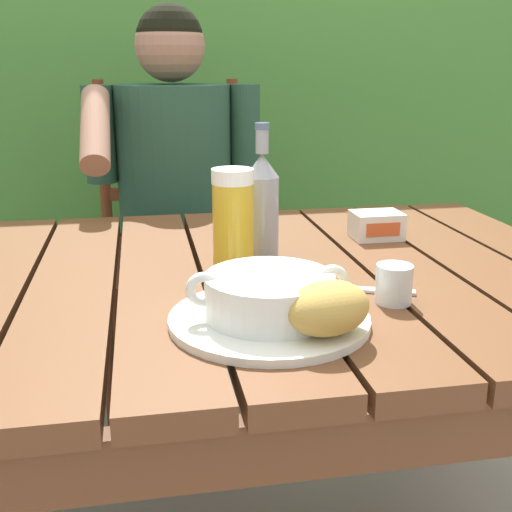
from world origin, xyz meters
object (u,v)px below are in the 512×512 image
beer_glass (233,221)px  water_glass_small (394,284)px  table_knife (351,288)px  beer_bottle (262,203)px  serving_plate (268,319)px  chair_near_diner (175,252)px  person_eating (175,195)px  butter_tub (376,225)px  bread_roll (328,308)px  soup_bowl (269,294)px

beer_glass → water_glass_small: bearing=-42.3°
table_knife → beer_bottle: bearing=116.3°
serving_plate → beer_glass: size_ratio=1.57×
chair_near_diner → serving_plate: (0.07, -1.15, 0.23)m
person_eating → table_knife: (0.23, -0.84, 0.00)m
table_knife → butter_tub: bearing=62.7°
serving_plate → bread_roll: bearing=-49.4°
chair_near_diner → soup_bowl: 1.18m
serving_plate → bread_roll: bread_roll is taller
beer_glass → chair_near_diner: bearing=93.6°
person_eating → beer_glass: bearing=-85.1°
person_eating → serving_plate: bearing=-85.5°
soup_bowl → butter_tub: bearing=52.4°
soup_bowl → beer_bottle: beer_bottle is taller
chair_near_diner → water_glass_small: chair_near_diner is taller
chair_near_diner → person_eating: (-0.00, -0.20, 0.23)m
serving_plate → beer_glass: beer_glass is taller
chair_near_diner → butter_tub: chair_near_diner is taller
serving_plate → beer_bottle: (0.05, 0.32, 0.10)m
soup_bowl → table_knife: size_ratio=1.43×
table_knife → beer_glass: bearing=141.7°
serving_plate → butter_tub: (0.32, 0.41, 0.02)m
bread_roll → beer_glass: (-0.08, 0.32, 0.04)m
beer_bottle → bread_roll: bearing=-88.4°
soup_bowl → butter_tub: 0.52m
chair_near_diner → beer_glass: bearing=-86.4°
chair_near_diner → person_eating: person_eating is taller
bread_roll → butter_tub: 0.55m
beer_glass → bread_roll: bearing=-76.3°
chair_near_diner → table_knife: (0.23, -1.04, 0.23)m
beer_bottle → water_glass_small: (0.15, -0.28, -0.07)m
person_eating → serving_plate: size_ratio=4.30×
beer_glass → butter_tub: size_ratio=1.78×
bread_roll → beer_glass: beer_glass is taller
beer_bottle → butter_tub: size_ratio=2.45×
table_knife → bread_roll: bearing=-117.6°
beer_glass → serving_plate: bearing=-86.8°
beer_bottle → table_knife: beer_bottle is taller
beer_glass → water_glass_small: 0.30m
soup_bowl → table_knife: (0.16, 0.11, -0.04)m
person_eating → water_glass_small: bearing=-72.7°
person_eating → bread_roll: person_eating is taller
serving_plate → beer_bottle: size_ratio=1.14×
chair_near_diner → person_eating: bearing=-90.8°
beer_bottle → butter_tub: (0.26, 0.09, -0.08)m
chair_near_diner → beer_glass: 0.96m
soup_bowl → bread_roll: bread_roll is taller
beer_bottle → water_glass_small: size_ratio=4.17×
chair_near_diner → beer_glass: size_ratio=5.64×
bread_roll → soup_bowl: bearing=130.6°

